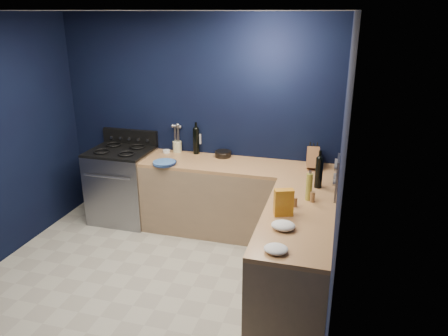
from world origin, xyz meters
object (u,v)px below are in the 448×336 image
(plate_stack, at_px, (164,163))
(crouton_bag, at_px, (284,202))
(knife_block, at_px, (313,157))
(gas_range, at_px, (123,186))
(utensil_crock, at_px, (177,147))

(plate_stack, xyz_separation_m, crouton_bag, (1.54, -0.97, 0.10))
(crouton_bag, bearing_deg, knife_block, 62.91)
(gas_range, bearing_deg, knife_block, 3.40)
(plate_stack, relative_size, utensil_crock, 1.93)
(knife_block, bearing_deg, utensil_crock, 169.65)
(gas_range, height_order, utensil_crock, utensil_crock)
(plate_stack, height_order, knife_block, knife_block)
(plate_stack, height_order, crouton_bag, crouton_bag)
(gas_range, height_order, plate_stack, plate_stack)
(crouton_bag, bearing_deg, plate_stack, 127.03)
(utensil_crock, relative_size, crouton_bag, 0.57)
(plate_stack, xyz_separation_m, utensil_crock, (-0.03, 0.49, 0.05))
(plate_stack, relative_size, knife_block, 1.10)
(gas_range, relative_size, knife_block, 3.77)
(gas_range, xyz_separation_m, utensil_crock, (0.67, 0.27, 0.51))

